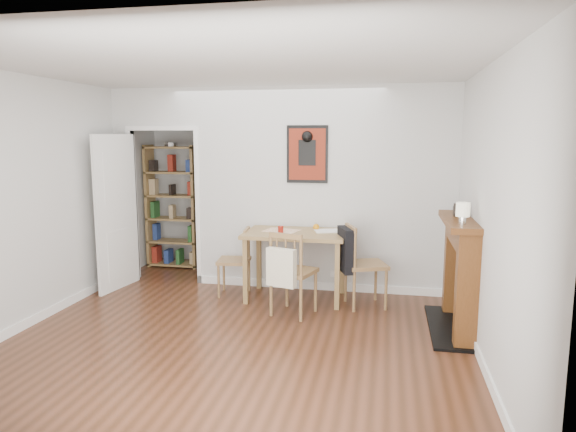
% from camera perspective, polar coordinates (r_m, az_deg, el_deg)
% --- Properties ---
extents(ground, '(5.20, 5.20, 0.00)m').
position_cam_1_polar(ground, '(5.61, -4.25, -11.78)').
color(ground, '#542C1B').
rests_on(ground, ground).
extents(room_shell, '(5.20, 5.20, 5.20)m').
position_cam_1_polar(room_shell, '(6.57, -0.45, 2.94)').
color(room_shell, beige).
rests_on(room_shell, ground).
extents(dining_table, '(1.22, 0.77, 0.83)m').
position_cam_1_polar(dining_table, '(6.22, 0.84, -2.69)').
color(dining_table, olive).
rests_on(dining_table, ground).
extents(chair_left, '(0.48, 0.48, 0.85)m').
position_cam_1_polar(chair_left, '(6.47, -6.02, -5.04)').
color(chair_left, '#916443').
rests_on(chair_left, ground).
extents(chair_right, '(0.67, 0.62, 0.97)m').
position_cam_1_polar(chair_right, '(6.05, 8.43, -5.32)').
color(chair_right, '#916443').
rests_on(chair_right, ground).
extents(chair_front, '(0.60, 0.64, 0.95)m').
position_cam_1_polar(chair_front, '(5.72, 0.55, -6.25)').
color(chair_front, '#916443').
rests_on(chair_front, ground).
extents(bookshelf, '(0.78, 0.31, 1.85)m').
position_cam_1_polar(bookshelf, '(7.95, -12.65, 0.95)').
color(bookshelf, olive).
rests_on(bookshelf, ground).
extents(fireplace, '(0.45, 1.25, 1.16)m').
position_cam_1_polar(fireplace, '(5.53, 18.66, -5.83)').
color(fireplace, brown).
rests_on(fireplace, ground).
extents(red_glass, '(0.07, 0.07, 0.08)m').
position_cam_1_polar(red_glass, '(6.13, -0.82, -1.50)').
color(red_glass, maroon).
rests_on(red_glass, dining_table).
extents(orange_fruit, '(0.08, 0.08, 0.08)m').
position_cam_1_polar(orange_fruit, '(6.32, 3.15, -1.23)').
color(orange_fruit, orange).
rests_on(orange_fruit, dining_table).
extents(placemat, '(0.47, 0.40, 0.00)m').
position_cam_1_polar(placemat, '(6.27, -0.73, -1.63)').
color(placemat, '#EDE5C3').
rests_on(placemat, dining_table).
extents(notebook, '(0.36, 0.30, 0.02)m').
position_cam_1_polar(notebook, '(6.24, 4.42, -1.66)').
color(notebook, white).
rests_on(notebook, dining_table).
extents(mantel_lamp, '(0.13, 0.13, 0.20)m').
position_cam_1_polar(mantel_lamp, '(5.04, 18.86, 0.54)').
color(mantel_lamp, silver).
rests_on(mantel_lamp, fireplace).
extents(ceramic_jar_a, '(0.11, 0.11, 0.13)m').
position_cam_1_polar(ceramic_jar_a, '(5.54, 18.46, 0.65)').
color(ceramic_jar_a, black).
rests_on(ceramic_jar_a, fireplace).
extents(ceramic_jar_b, '(0.07, 0.07, 0.09)m').
position_cam_1_polar(ceramic_jar_b, '(5.67, 18.20, 0.62)').
color(ceramic_jar_b, black).
rests_on(ceramic_jar_b, fireplace).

